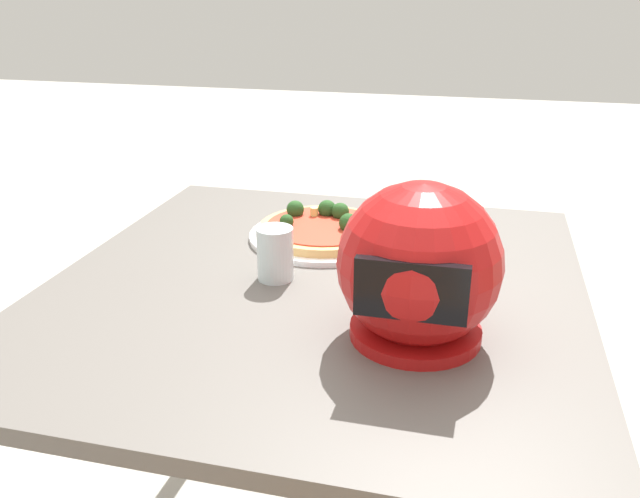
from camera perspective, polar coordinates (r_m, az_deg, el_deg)
dining_table at (r=1.30m, az=-0.35°, el=-6.11°), size 1.00×1.06×0.75m
pizza_plate at (r=1.46m, az=0.31°, el=1.14°), size 0.33×0.33×0.01m
pizza at (r=1.46m, az=0.33°, el=1.95°), size 0.29×0.29×0.06m
motorcycle_helmet at (r=1.03m, az=8.57°, el=-1.56°), size 0.26×0.26×0.26m
drinking_glass at (r=1.25m, az=-3.90°, el=-0.40°), size 0.07×0.07×0.10m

